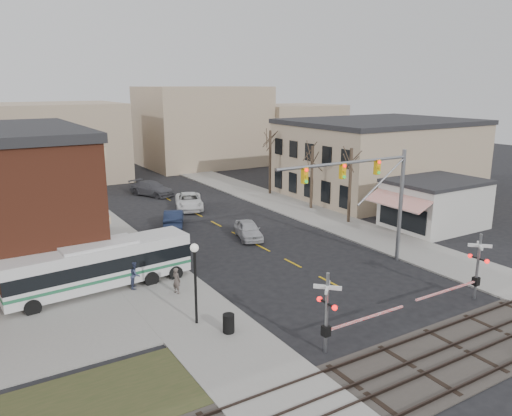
{
  "coord_description": "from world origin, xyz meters",
  "views": [
    {
      "loc": [
        -19.6,
        -21.15,
        12.36
      ],
      "look_at": [
        -1.09,
        9.23,
        3.5
      ],
      "focal_mm": 35.0,
      "sensor_mm": 36.0,
      "label": 1
    }
  ],
  "objects_px": {
    "rr_crossing_west": "(334,312)",
    "car_c": "(189,201)",
    "car_a": "(248,230)",
    "car_b": "(174,218)",
    "rr_crossing_east": "(473,269)",
    "trash_bin": "(229,323)",
    "pedestrian_far": "(135,274)",
    "traffic_signal_mast": "(372,186)",
    "car_d": "(152,188)",
    "street_lamp": "(195,267)",
    "pedestrian_near": "(176,280)",
    "transit_bus": "(99,265)"
  },
  "relations": [
    {
      "from": "rr_crossing_west",
      "to": "car_a",
      "type": "distance_m",
      "value": 18.33
    },
    {
      "from": "car_c",
      "to": "car_d",
      "type": "bearing_deg",
      "value": 118.29
    },
    {
      "from": "car_a",
      "to": "car_d",
      "type": "distance_m",
      "value": 19.77
    },
    {
      "from": "car_d",
      "to": "car_b",
      "type": "bearing_deg",
      "value": -126.68
    },
    {
      "from": "street_lamp",
      "to": "trash_bin",
      "type": "relative_size",
      "value": 4.5
    },
    {
      "from": "rr_crossing_west",
      "to": "car_c",
      "type": "bearing_deg",
      "value": 79.26
    },
    {
      "from": "traffic_signal_mast",
      "to": "street_lamp",
      "type": "height_order",
      "value": "traffic_signal_mast"
    },
    {
      "from": "trash_bin",
      "to": "car_c",
      "type": "height_order",
      "value": "car_c"
    },
    {
      "from": "car_a",
      "to": "car_c",
      "type": "height_order",
      "value": "car_c"
    },
    {
      "from": "traffic_signal_mast",
      "to": "car_b",
      "type": "distance_m",
      "value": 18.94
    },
    {
      "from": "traffic_signal_mast",
      "to": "pedestrian_far",
      "type": "bearing_deg",
      "value": 162.91
    },
    {
      "from": "car_a",
      "to": "car_b",
      "type": "xyz_separation_m",
      "value": [
        -3.85,
        6.59,
        0.02
      ]
    },
    {
      "from": "trash_bin",
      "to": "pedestrian_near",
      "type": "relative_size",
      "value": 0.6
    },
    {
      "from": "trash_bin",
      "to": "pedestrian_far",
      "type": "height_order",
      "value": "pedestrian_far"
    },
    {
      "from": "street_lamp",
      "to": "pedestrian_near",
      "type": "distance_m",
      "value": 4.8
    },
    {
      "from": "traffic_signal_mast",
      "to": "car_b",
      "type": "xyz_separation_m",
      "value": [
        -7.49,
        16.66,
        -5.02
      ]
    },
    {
      "from": "street_lamp",
      "to": "trash_bin",
      "type": "xyz_separation_m",
      "value": [
        0.96,
        -1.78,
        -2.64
      ]
    },
    {
      "from": "traffic_signal_mast",
      "to": "rr_crossing_east",
      "type": "relative_size",
      "value": 1.91
    },
    {
      "from": "car_a",
      "to": "traffic_signal_mast",
      "type": "bearing_deg",
      "value": -53.59
    },
    {
      "from": "rr_crossing_west",
      "to": "pedestrian_far",
      "type": "height_order",
      "value": "rr_crossing_west"
    },
    {
      "from": "car_d",
      "to": "pedestrian_far",
      "type": "bearing_deg",
      "value": -137.02
    },
    {
      "from": "car_b",
      "to": "car_d",
      "type": "height_order",
      "value": "car_d"
    },
    {
      "from": "rr_crossing_east",
      "to": "street_lamp",
      "type": "xyz_separation_m",
      "value": [
        -15.03,
        5.52,
        1.28
      ]
    },
    {
      "from": "transit_bus",
      "to": "car_c",
      "type": "height_order",
      "value": "transit_bus"
    },
    {
      "from": "pedestrian_far",
      "to": "street_lamp",
      "type": "bearing_deg",
      "value": -146.85
    },
    {
      "from": "rr_crossing_west",
      "to": "rr_crossing_east",
      "type": "bearing_deg",
      "value": 0.89
    },
    {
      "from": "car_d",
      "to": "transit_bus",
      "type": "bearing_deg",
      "value": -141.43
    },
    {
      "from": "car_a",
      "to": "car_c",
      "type": "relative_size",
      "value": 0.76
    },
    {
      "from": "street_lamp",
      "to": "car_c",
      "type": "xyz_separation_m",
      "value": [
        10.02,
        23.51,
        -2.46
      ]
    },
    {
      "from": "rr_crossing_east",
      "to": "car_c",
      "type": "height_order",
      "value": "rr_crossing_east"
    },
    {
      "from": "car_b",
      "to": "car_c",
      "type": "height_order",
      "value": "car_c"
    },
    {
      "from": "pedestrian_far",
      "to": "rr_crossing_west",
      "type": "bearing_deg",
      "value": -132.59
    },
    {
      "from": "trash_bin",
      "to": "pedestrian_far",
      "type": "bearing_deg",
      "value": 105.48
    },
    {
      "from": "car_a",
      "to": "car_c",
      "type": "bearing_deg",
      "value": 106.83
    },
    {
      "from": "pedestrian_far",
      "to": "pedestrian_near",
      "type": "bearing_deg",
      "value": -116.48
    },
    {
      "from": "rr_crossing_west",
      "to": "street_lamp",
      "type": "xyz_separation_m",
      "value": [
        -4.48,
        5.68,
        1.28
      ]
    },
    {
      "from": "traffic_signal_mast",
      "to": "car_b",
      "type": "bearing_deg",
      "value": 114.2
    },
    {
      "from": "rr_crossing_east",
      "to": "car_b",
      "type": "bearing_deg",
      "value": 110.3
    },
    {
      "from": "rr_crossing_east",
      "to": "car_a",
      "type": "xyz_separation_m",
      "value": [
        -4.96,
        17.24,
        -1.24
      ]
    },
    {
      "from": "rr_crossing_east",
      "to": "car_a",
      "type": "relative_size",
      "value": 1.3
    },
    {
      "from": "rr_crossing_east",
      "to": "trash_bin",
      "type": "height_order",
      "value": "rr_crossing_east"
    },
    {
      "from": "transit_bus",
      "to": "car_a",
      "type": "bearing_deg",
      "value": 18.78
    },
    {
      "from": "car_a",
      "to": "car_d",
      "type": "xyz_separation_m",
      "value": [
        -1.12,
        19.74,
        0.08
      ]
    },
    {
      "from": "rr_crossing_east",
      "to": "pedestrian_far",
      "type": "bearing_deg",
      "value": 144.15
    },
    {
      "from": "car_b",
      "to": "rr_crossing_east",
      "type": "bearing_deg",
      "value": 134.93
    },
    {
      "from": "traffic_signal_mast",
      "to": "car_d",
      "type": "height_order",
      "value": "traffic_signal_mast"
    },
    {
      "from": "transit_bus",
      "to": "car_a",
      "type": "xyz_separation_m",
      "value": [
        13.19,
        4.48,
        -0.92
      ]
    },
    {
      "from": "rr_crossing_west",
      "to": "car_c",
      "type": "relative_size",
      "value": 0.99
    },
    {
      "from": "car_a",
      "to": "car_b",
      "type": "distance_m",
      "value": 7.63
    },
    {
      "from": "trash_bin",
      "to": "pedestrian_far",
      "type": "distance_m",
      "value": 8.35
    }
  ]
}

